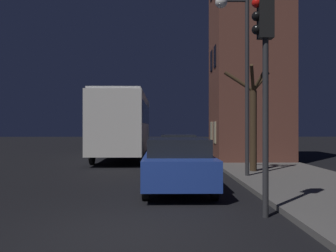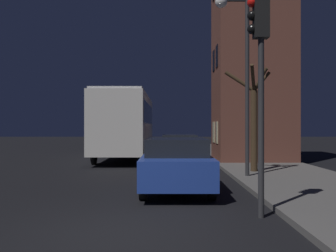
# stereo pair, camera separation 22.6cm
# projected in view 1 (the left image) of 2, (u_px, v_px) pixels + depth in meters

# --- Properties ---
(ground_plane) EXTENTS (120.00, 120.00, 0.00)m
(ground_plane) POSITION_uv_depth(u_px,v_px,m) (129.00, 232.00, 6.48)
(ground_plane) COLOR black
(brick_building) EXTENTS (4.00, 4.02, 9.95)m
(brick_building) POSITION_uv_depth(u_px,v_px,m) (249.00, 63.00, 19.47)
(brick_building) COLOR brown
(brick_building) RESTS_ON sidewalk
(streetlamp) EXTENTS (1.18, 0.42, 6.23)m
(streetlamp) POSITION_uv_depth(u_px,v_px,m) (237.00, 53.00, 12.95)
(streetlamp) COLOR #28282B
(streetlamp) RESTS_ON sidewalk
(traffic_light) EXTENTS (0.43, 0.24, 4.51)m
(traffic_light) POSITION_uv_depth(u_px,v_px,m) (264.00, 58.00, 7.54)
(traffic_light) COLOR #28282B
(traffic_light) RESTS_ON ground
(bare_tree) EXTENTS (1.75, 1.05, 3.98)m
(bare_tree) POSITION_uv_depth(u_px,v_px,m) (253.00, 118.00, 14.26)
(bare_tree) COLOR #382819
(bare_tree) RESTS_ON sidewalk
(bus) EXTENTS (2.58, 9.78, 3.63)m
(bus) POSITION_uv_depth(u_px,v_px,m) (124.00, 121.00, 21.15)
(bus) COLOR beige
(bus) RESTS_ON ground
(car_near_lane) EXTENTS (1.89, 4.51, 1.49)m
(car_near_lane) POSITION_uv_depth(u_px,v_px,m) (178.00, 163.00, 10.72)
(car_near_lane) COLOR navy
(car_near_lane) RESTS_ON ground
(car_mid_lane) EXTENTS (1.78, 4.08, 1.45)m
(car_mid_lane) POSITION_uv_depth(u_px,v_px,m) (178.00, 150.00, 17.63)
(car_mid_lane) COLOR #B7BABF
(car_mid_lane) RESTS_ON ground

